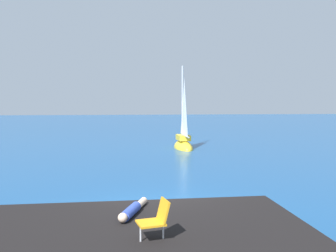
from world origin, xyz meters
TOP-DOWN VIEW (x-y plane):
  - ground_plane at (0.00, 0.00)m, footprint 160.00×160.00m
  - shore_ledge at (-0.53, -3.60)m, footprint 7.53×4.67m
  - boulder_seaward at (-2.25, -1.32)m, footprint 1.37×1.64m
  - boulder_inland at (-2.25, -1.58)m, footprint 0.85×0.74m
  - sailboat_near at (3.18, 14.96)m, footprint 1.41×3.63m
  - person_sunbather at (-0.73, -2.63)m, footprint 0.74×1.70m
  - beach_chair at (-0.27, -4.28)m, footprint 0.69×0.60m

SIDE VIEW (x-z plane):
  - ground_plane at x=0.00m, z-range 0.00..0.00m
  - boulder_seaward at x=-2.25m, z-range -0.58..0.58m
  - boulder_inland at x=-2.25m, z-range -0.30..0.30m
  - sailboat_near at x=3.18m, z-range -2.97..3.69m
  - shore_ledge at x=-0.53m, z-range 0.00..0.73m
  - person_sunbather at x=-0.73m, z-range 0.72..0.97m
  - beach_chair at x=-0.27m, z-range 0.78..1.57m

